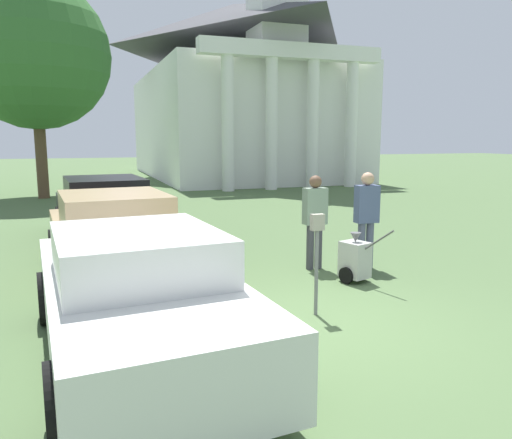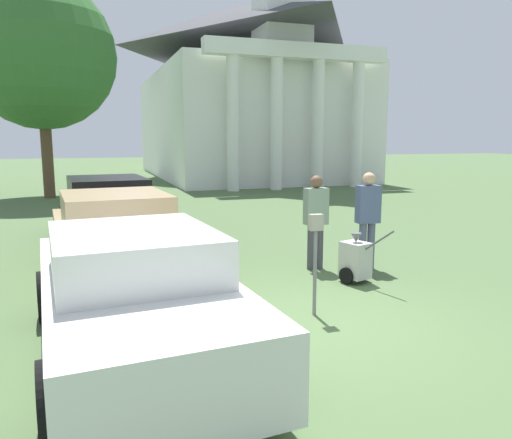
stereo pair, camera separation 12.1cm
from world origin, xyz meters
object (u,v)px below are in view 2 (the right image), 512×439
parked_car_black (108,212)px  person_worker (316,216)px  parked_car_white (133,296)px  parked_car_tan (115,238)px  person_supervisor (368,214)px  equipment_cart (355,260)px  parking_meter (315,246)px  church (242,88)px

parked_car_black → person_worker: 5.19m
parked_car_white → person_worker: bearing=33.1°
parked_car_tan → person_supervisor: 4.54m
parked_car_black → equipment_cart: bearing=-56.6°
parked_car_black → person_worker: person_worker is taller
equipment_cart → parked_car_tan: bearing=137.5°
parking_meter → person_worker: bearing=64.3°
parked_car_white → church: church is taller
parked_car_tan → parking_meter: parked_car_tan is taller
person_worker → person_supervisor: person_supervisor is taller
parked_car_white → parking_meter: 2.51m
parked_car_black → parking_meter: bearing=-72.6°
parked_car_black → person_supervisor: person_supervisor is taller
parked_car_white → parked_car_tan: 3.45m
person_supervisor → equipment_cart: person_supervisor is taller
parked_car_black → person_supervisor: bearing=-47.6°
parked_car_tan → church: 24.27m
person_supervisor → church: bearing=-98.1°
equipment_cart → parked_car_black: bearing=110.4°
parking_meter → equipment_cart: size_ratio=1.40×
parking_meter → church: bearing=75.0°
person_worker → church: bearing=-105.7°
parked_car_white → parking_meter: parked_car_white is taller
parked_car_black → parking_meter: (2.44, -6.03, 0.27)m
person_supervisor → church: (4.73, 23.00, 4.51)m
parked_car_tan → equipment_cart: size_ratio=4.95×
parked_car_black → person_supervisor: size_ratio=2.87×
person_worker → church: (5.63, 22.70, 4.55)m
person_worker → person_supervisor: 0.95m
church → person_supervisor: bearing=-101.6°
parked_car_tan → parked_car_black: size_ratio=0.96×
church → parking_meter: bearing=-105.0°
parked_car_black → person_supervisor: (4.40, -4.11, 0.32)m
parked_car_white → equipment_cart: parked_car_white is taller
parking_meter → equipment_cart: 1.89m
parked_car_black → church: church is taller
parking_meter → person_worker: 2.46m
parked_car_black → church: (9.13, 18.89, 4.84)m
parked_car_tan → parking_meter: 3.85m
parked_car_white → person_supervisor: 5.03m
parked_car_tan → church: size_ratio=0.23×
parked_car_tan → parked_car_black: (0.00, 3.07, 0.02)m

